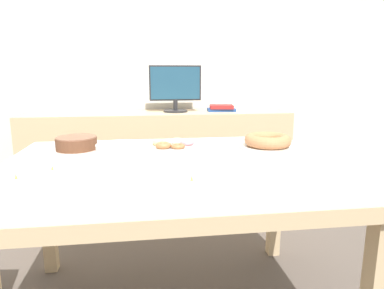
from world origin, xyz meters
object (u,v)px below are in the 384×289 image
Objects in this scene: computer_monitor at (175,89)px; cake_golden_bundt at (268,142)px; cake_chocolate_round at (77,145)px; pastry_platter at (173,146)px; tealight_near_cakes at (53,171)px; tealight_left_edge at (192,182)px; tealight_centre at (16,181)px; plate_stack at (120,153)px; book_stack at (221,108)px.

computer_monitor is 1.23m from cake_golden_bundt.
pastry_platter is (0.48, 0.01, -0.02)m from cake_chocolate_round.
tealight_near_cakes and tealight_left_edge have the same top height.
computer_monitor is at bearing 86.67° from tealight_left_edge.
cake_golden_bundt is 1.17m from tealight_centre.
tealight_left_edge is (-0.10, -1.69, -0.25)m from computer_monitor.
pastry_platter is 7.65× the size of tealight_near_cakes.
computer_monitor reaches higher than tealight_centre.
pastry_platter is 0.60m from tealight_left_edge.
plate_stack is (-0.37, -1.33, -0.22)m from computer_monitor.
cake_golden_bundt is 7.44× the size of tealight_centre.
computer_monitor is 1.43× the size of cake_golden_bundt.
tealight_left_edge is (0.62, -0.11, 0.00)m from tealight_centre.
pastry_platter is at bearing 91.59° from tealight_left_edge.
cake_chocolate_round is 6.95× the size of tealight_near_cakes.
tealight_near_cakes is (-0.02, -0.39, -0.02)m from cake_chocolate_round.
tealight_near_cakes is at bearing -147.77° from plate_stack.
cake_golden_bundt is 1.42× the size of plate_stack.
tealight_near_cakes is at bearing -93.10° from cake_chocolate_round.
pastry_platter is (-0.50, -1.09, -0.08)m from book_stack.
computer_monitor is 2.02× the size of plate_stack.
computer_monitor is at bearing 74.59° from plate_stack.
cake_chocolate_round is at bearing -178.77° from pastry_platter.
tealight_near_cakes is at bearing -161.54° from cake_golden_bundt.
book_stack is at bearing 60.39° from plate_stack.
book_stack is 1.53m from plate_stack.
book_stack is at bearing 55.94° from tealight_near_cakes.
plate_stack is 0.30m from tealight_near_cakes.
book_stack reaches higher than pastry_platter.
tealight_centre is (-1.09, -0.43, -0.02)m from cake_golden_bundt.
computer_monitor is 1.53× the size of cake_chocolate_round.
tealight_centre is at bearing -124.77° from book_stack.
plate_stack is at bearing -136.26° from pastry_platter.
tealight_left_edge is (0.02, -0.60, -0.00)m from pastry_platter.
tealight_left_edge is at bearing -93.33° from computer_monitor.
tealight_centre and tealight_left_edge have the same top height.
pastry_platter is 0.78m from tealight_centre.
tealight_near_cakes is at bearing -124.06° from book_stack.
cake_golden_bundt is at bearing -90.74° from book_stack.
book_stack is at bearing 0.21° from computer_monitor.
cake_chocolate_round is at bearing 86.90° from tealight_near_cakes.
cake_golden_bundt is 0.97× the size of pastry_platter.
plate_stack is 0.45m from tealight_left_edge.
computer_monitor reaches higher than plate_stack.
cake_chocolate_round is at bearing -131.83° from book_stack.
tealight_near_cakes is (-0.25, -0.16, -0.03)m from plate_stack.
cake_golden_bundt is at bearing -3.34° from cake_chocolate_round.
cake_chocolate_round is 0.39m from tealight_near_cakes.
computer_monitor reaches higher than tealight_near_cakes.
cake_chocolate_round reaches higher than cake_golden_bundt.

